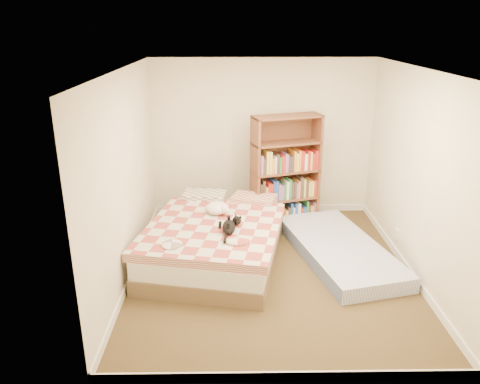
{
  "coord_description": "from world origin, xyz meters",
  "views": [
    {
      "loc": [
        -0.47,
        -5.31,
        2.99
      ],
      "look_at": [
        -0.38,
        0.3,
        0.95
      ],
      "focal_mm": 35.0,
      "sensor_mm": 36.0,
      "label": 1
    }
  ],
  "objects_px": {
    "bed": "(216,238)",
    "white_dog": "(218,208)",
    "bookshelf": "(285,186)",
    "black_cat": "(229,226)",
    "floor_mattress": "(339,249)"
  },
  "relations": [
    {
      "from": "bed",
      "to": "bookshelf",
      "type": "height_order",
      "value": "bookshelf"
    },
    {
      "from": "black_cat",
      "to": "white_dog",
      "type": "bearing_deg",
      "value": 135.59
    },
    {
      "from": "bookshelf",
      "to": "floor_mattress",
      "type": "height_order",
      "value": "bookshelf"
    },
    {
      "from": "bed",
      "to": "bookshelf",
      "type": "distance_m",
      "value": 1.56
    },
    {
      "from": "black_cat",
      "to": "white_dog",
      "type": "height_order",
      "value": "white_dog"
    },
    {
      "from": "black_cat",
      "to": "white_dog",
      "type": "relative_size",
      "value": 1.81
    },
    {
      "from": "bookshelf",
      "to": "black_cat",
      "type": "xyz_separation_m",
      "value": [
        -0.85,
        -1.46,
        -0.0
      ]
    },
    {
      "from": "floor_mattress",
      "to": "bed",
      "type": "bearing_deg",
      "value": 165.71
    },
    {
      "from": "bed",
      "to": "black_cat",
      "type": "bearing_deg",
      "value": -51.43
    },
    {
      "from": "floor_mattress",
      "to": "white_dog",
      "type": "xyz_separation_m",
      "value": [
        -1.64,
        0.22,
        0.52
      ]
    },
    {
      "from": "bed",
      "to": "white_dog",
      "type": "xyz_separation_m",
      "value": [
        0.02,
        0.21,
        0.35
      ]
    },
    {
      "from": "bed",
      "to": "black_cat",
      "type": "distance_m",
      "value": 0.51
    },
    {
      "from": "white_dog",
      "to": "bookshelf",
      "type": "bearing_deg",
      "value": 36.32
    },
    {
      "from": "bookshelf",
      "to": "white_dog",
      "type": "distance_m",
      "value": 1.36
    },
    {
      "from": "floor_mattress",
      "to": "black_cat",
      "type": "bearing_deg",
      "value": 178.69
    }
  ]
}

